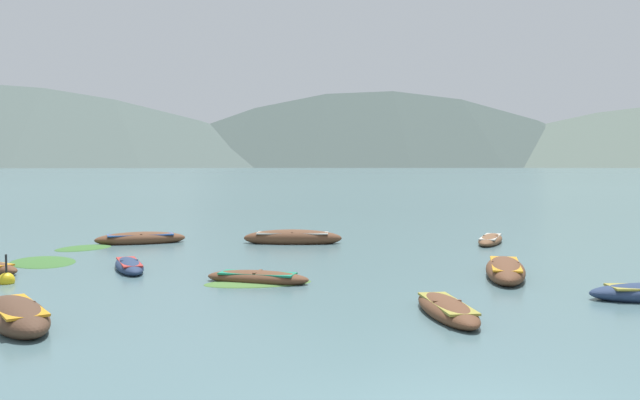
{
  "coord_description": "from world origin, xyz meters",
  "views": [
    {
      "loc": [
        -2.43,
        -7.53,
        3.33
      ],
      "look_at": [
        0.59,
        53.77,
        0.05
      ],
      "focal_mm": 36.33,
      "sensor_mm": 36.0,
      "label": 1
    }
  ],
  "objects_px": {
    "rowboat_11": "(129,266)",
    "mooring_buoy": "(7,280)",
    "rowboat_9": "(141,239)",
    "rowboat_4": "(293,238)",
    "rowboat_2": "(258,278)",
    "rowboat_6": "(16,316)",
    "rowboat_3": "(490,240)",
    "rowboat_0": "(447,309)",
    "rowboat_7": "(505,270)"
  },
  "relations": [
    {
      "from": "rowboat_11",
      "to": "mooring_buoy",
      "type": "xyz_separation_m",
      "value": [
        -2.88,
        -2.22,
        -0.04
      ]
    },
    {
      "from": "rowboat_9",
      "to": "rowboat_11",
      "type": "distance_m",
      "value": 7.32
    },
    {
      "from": "rowboat_9",
      "to": "rowboat_4",
      "type": "bearing_deg",
      "value": -3.05
    },
    {
      "from": "rowboat_2",
      "to": "mooring_buoy",
      "type": "xyz_separation_m",
      "value": [
        -7.07,
        0.19,
        -0.04
      ]
    },
    {
      "from": "rowboat_2",
      "to": "rowboat_6",
      "type": "distance_m",
      "value": 6.71
    },
    {
      "from": "rowboat_3",
      "to": "rowboat_6",
      "type": "distance_m",
      "value": 19.8
    },
    {
      "from": "mooring_buoy",
      "to": "rowboat_4",
      "type": "bearing_deg",
      "value": 48.12
    },
    {
      "from": "rowboat_3",
      "to": "mooring_buoy",
      "type": "relative_size",
      "value": 3.84
    },
    {
      "from": "rowboat_2",
      "to": "rowboat_3",
      "type": "relative_size",
      "value": 0.86
    },
    {
      "from": "rowboat_0",
      "to": "rowboat_6",
      "type": "bearing_deg",
      "value": -177.54
    },
    {
      "from": "rowboat_6",
      "to": "rowboat_11",
      "type": "height_order",
      "value": "rowboat_6"
    },
    {
      "from": "rowboat_4",
      "to": "mooring_buoy",
      "type": "height_order",
      "value": "mooring_buoy"
    },
    {
      "from": "rowboat_4",
      "to": "rowboat_3",
      "type": "bearing_deg",
      "value": -2.24
    },
    {
      "from": "rowboat_3",
      "to": "mooring_buoy",
      "type": "bearing_deg",
      "value": -152.27
    },
    {
      "from": "rowboat_0",
      "to": "rowboat_2",
      "type": "height_order",
      "value": "rowboat_0"
    },
    {
      "from": "rowboat_6",
      "to": "rowboat_9",
      "type": "distance_m",
      "value": 14.33
    },
    {
      "from": "rowboat_3",
      "to": "rowboat_4",
      "type": "xyz_separation_m",
      "value": [
        -8.49,
        0.33,
        0.09
      ]
    },
    {
      "from": "rowboat_2",
      "to": "rowboat_4",
      "type": "xyz_separation_m",
      "value": [
        1.06,
        9.27,
        0.09
      ]
    },
    {
      "from": "rowboat_7",
      "to": "rowboat_11",
      "type": "xyz_separation_m",
      "value": [
        -11.56,
        1.81,
        -0.06
      ]
    },
    {
      "from": "rowboat_11",
      "to": "rowboat_0",
      "type": "bearing_deg",
      "value": -38.04
    },
    {
      "from": "rowboat_2",
      "to": "mooring_buoy",
      "type": "distance_m",
      "value": 7.08
    },
    {
      "from": "rowboat_7",
      "to": "rowboat_9",
      "type": "relative_size",
      "value": 1.07
    },
    {
      "from": "rowboat_4",
      "to": "mooring_buoy",
      "type": "xyz_separation_m",
      "value": [
        -8.14,
        -9.08,
        -0.13
      ]
    },
    {
      "from": "rowboat_0",
      "to": "rowboat_7",
      "type": "bearing_deg",
      "value": 58.72
    },
    {
      "from": "rowboat_0",
      "to": "rowboat_4",
      "type": "relative_size",
      "value": 0.77
    },
    {
      "from": "rowboat_2",
      "to": "rowboat_4",
      "type": "relative_size",
      "value": 0.74
    },
    {
      "from": "rowboat_3",
      "to": "rowboat_4",
      "type": "distance_m",
      "value": 8.5
    },
    {
      "from": "rowboat_3",
      "to": "rowboat_4",
      "type": "height_order",
      "value": "rowboat_4"
    },
    {
      "from": "rowboat_7",
      "to": "mooring_buoy",
      "type": "height_order",
      "value": "mooring_buoy"
    },
    {
      "from": "rowboat_4",
      "to": "rowboat_11",
      "type": "relative_size",
      "value": 1.35
    },
    {
      "from": "rowboat_2",
      "to": "rowboat_11",
      "type": "xyz_separation_m",
      "value": [
        -4.19,
        2.41,
        -0.0
      ]
    },
    {
      "from": "rowboat_0",
      "to": "rowboat_4",
      "type": "bearing_deg",
      "value": 103.76
    },
    {
      "from": "rowboat_3",
      "to": "rowboat_6",
      "type": "xyz_separation_m",
      "value": [
        -14.35,
        -13.63,
        0.06
      ]
    },
    {
      "from": "rowboat_7",
      "to": "rowboat_3",
      "type": "bearing_deg",
      "value": 75.28
    },
    {
      "from": "rowboat_7",
      "to": "rowboat_11",
      "type": "relative_size",
      "value": 1.34
    },
    {
      "from": "rowboat_7",
      "to": "rowboat_9",
      "type": "bearing_deg",
      "value": 144.88
    },
    {
      "from": "rowboat_3",
      "to": "rowboat_11",
      "type": "bearing_deg",
      "value": -154.61
    },
    {
      "from": "rowboat_4",
      "to": "rowboat_11",
      "type": "distance_m",
      "value": 8.64
    },
    {
      "from": "rowboat_11",
      "to": "mooring_buoy",
      "type": "relative_size",
      "value": 3.3
    },
    {
      "from": "rowboat_0",
      "to": "rowboat_11",
      "type": "height_order",
      "value": "rowboat_0"
    },
    {
      "from": "rowboat_3",
      "to": "rowboat_9",
      "type": "height_order",
      "value": "rowboat_9"
    },
    {
      "from": "rowboat_3",
      "to": "mooring_buoy",
      "type": "height_order",
      "value": "mooring_buoy"
    },
    {
      "from": "rowboat_0",
      "to": "rowboat_7",
      "type": "distance_m",
      "value": 5.74
    },
    {
      "from": "rowboat_2",
      "to": "rowboat_3",
      "type": "bearing_deg",
      "value": 43.08
    },
    {
      "from": "rowboat_3",
      "to": "rowboat_6",
      "type": "height_order",
      "value": "rowboat_6"
    },
    {
      "from": "rowboat_4",
      "to": "mooring_buoy",
      "type": "relative_size",
      "value": 4.46
    },
    {
      "from": "rowboat_6",
      "to": "rowboat_7",
      "type": "bearing_deg",
      "value": 23.54
    },
    {
      "from": "rowboat_3",
      "to": "rowboat_7",
      "type": "bearing_deg",
      "value": -104.72
    },
    {
      "from": "rowboat_9",
      "to": "mooring_buoy",
      "type": "height_order",
      "value": "mooring_buoy"
    },
    {
      "from": "rowboat_6",
      "to": "rowboat_9",
      "type": "height_order",
      "value": "rowboat_6"
    }
  ]
}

